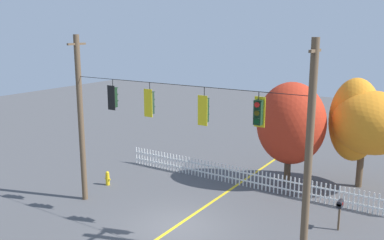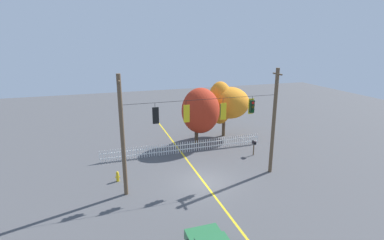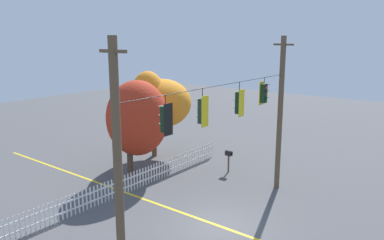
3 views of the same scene
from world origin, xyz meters
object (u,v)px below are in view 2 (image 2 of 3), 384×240
(fire_hydrant, at_px, (118,176))
(traffic_signal_northbound_secondary, at_px, (223,111))
(autumn_maple_mid, at_px, (226,103))
(traffic_signal_eastbound_side, at_px, (186,113))
(autumn_maple_near_fence, at_px, (200,110))
(traffic_signal_westbound_side, at_px, (252,106))
(traffic_signal_southbound_primary, at_px, (155,115))
(roadside_mailbox, at_px, (254,143))

(fire_hydrant, bearing_deg, traffic_signal_northbound_secondary, -15.64)
(autumn_maple_mid, bearing_deg, traffic_signal_eastbound_side, -128.17)
(traffic_signal_northbound_secondary, relative_size, autumn_maple_near_fence, 0.26)
(traffic_signal_northbound_secondary, height_order, traffic_signal_westbound_side, same)
(traffic_signal_eastbound_side, height_order, autumn_maple_near_fence, traffic_signal_eastbound_side)
(traffic_signal_westbound_side, relative_size, autumn_maple_mid, 0.23)
(traffic_signal_westbound_side, bearing_deg, traffic_signal_southbound_primary, -179.85)
(traffic_signal_westbound_side, height_order, autumn_maple_near_fence, traffic_signal_westbound_side)
(traffic_signal_southbound_primary, relative_size, autumn_maple_mid, 0.23)
(traffic_signal_eastbound_side, height_order, fire_hydrant, traffic_signal_eastbound_side)
(traffic_signal_eastbound_side, height_order, autumn_maple_mid, traffic_signal_eastbound_side)
(traffic_signal_northbound_secondary, relative_size, autumn_maple_mid, 0.26)
(traffic_signal_northbound_secondary, height_order, autumn_maple_near_fence, traffic_signal_northbound_secondary)
(autumn_maple_near_fence, relative_size, autumn_maple_mid, 0.96)
(fire_hydrant, height_order, roadside_mailbox, roadside_mailbox)
(fire_hydrant, distance_m, roadside_mailbox, 12.35)
(traffic_signal_westbound_side, height_order, fire_hydrant, traffic_signal_westbound_side)
(traffic_signal_eastbound_side, distance_m, autumn_maple_near_fence, 8.71)
(traffic_signal_southbound_primary, bearing_deg, roadside_mailbox, 19.88)
(fire_hydrant, bearing_deg, roadside_mailbox, 6.42)
(traffic_signal_southbound_primary, height_order, roadside_mailbox, traffic_signal_southbound_primary)
(autumn_maple_near_fence, distance_m, roadside_mailbox, 6.15)
(traffic_signal_westbound_side, bearing_deg, traffic_signal_eastbound_side, -179.78)
(traffic_signal_northbound_secondary, distance_m, autumn_maple_near_fence, 7.93)
(autumn_maple_mid, bearing_deg, roadside_mailbox, -87.32)
(roadside_mailbox, bearing_deg, traffic_signal_southbound_primary, -160.12)
(autumn_maple_near_fence, bearing_deg, traffic_signal_southbound_primary, -127.31)
(autumn_maple_mid, bearing_deg, traffic_signal_northbound_secondary, -116.00)
(traffic_signal_southbound_primary, height_order, traffic_signal_northbound_secondary, same)
(autumn_maple_mid, bearing_deg, traffic_signal_westbound_side, -103.20)
(traffic_signal_southbound_primary, distance_m, traffic_signal_eastbound_side, 2.14)
(traffic_signal_northbound_secondary, bearing_deg, fire_hydrant, 164.36)
(traffic_signal_westbound_side, xyz_separation_m, roadside_mailbox, (2.42, 3.46, -4.41))
(traffic_signal_northbound_secondary, height_order, autumn_maple_mid, traffic_signal_northbound_secondary)
(traffic_signal_southbound_primary, xyz_separation_m, autumn_maple_near_fence, (5.84, 7.66, -1.89))
(traffic_signal_northbound_secondary, height_order, roadside_mailbox, traffic_signal_northbound_secondary)
(traffic_signal_westbound_side, bearing_deg, roadside_mailbox, 55.08)
(traffic_signal_eastbound_side, bearing_deg, traffic_signal_southbound_primary, 179.98)
(traffic_signal_southbound_primary, bearing_deg, autumn_maple_mid, 44.47)
(traffic_signal_northbound_secondary, bearing_deg, traffic_signal_southbound_primary, 179.99)
(traffic_signal_southbound_primary, relative_size, traffic_signal_westbound_side, 1.04)
(autumn_maple_near_fence, relative_size, fire_hydrant, 7.21)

